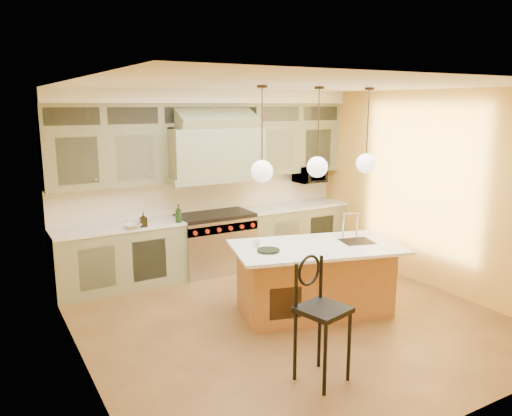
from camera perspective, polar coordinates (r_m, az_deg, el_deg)
floor at (r=6.57m, az=3.64°, el=-12.37°), size 5.00×5.00×0.00m
ceiling at (r=6.00m, az=4.01°, el=13.80°), size 5.00×5.00×0.00m
wall_back at (r=8.28m, az=-5.85°, el=3.15°), size 5.00×0.00×5.00m
wall_front at (r=4.34m, az=22.56°, el=-5.70°), size 5.00×0.00×5.00m
wall_left at (r=5.20m, az=-19.79°, el=-2.69°), size 0.00×5.00×5.00m
wall_right at (r=7.78m, az=19.33°, el=1.97°), size 0.00×5.00×5.00m
back_cabinetry at (r=8.05m, az=-5.07°, el=2.76°), size 5.00×0.77×2.90m
range at (r=8.17m, az=-4.68°, el=-3.88°), size 1.20×0.74×0.96m
kitchen_island at (r=6.60m, az=6.75°, el=-7.90°), size 2.36×1.67×1.35m
counter_stool at (r=4.98m, az=7.36°, el=-11.59°), size 0.53×0.53×1.25m
microwave at (r=9.04m, az=6.17°, el=3.87°), size 0.54×0.37×0.30m
oil_bottle_a at (r=7.56m, az=-8.84°, el=-0.64°), size 0.12×0.12×0.27m
oil_bottle_b at (r=7.40m, az=-12.75°, el=-1.32°), size 0.10×0.10×0.21m
fruit_bowl at (r=7.37m, az=-13.90°, el=-2.02°), size 0.25×0.25×0.06m
cup at (r=6.28m, az=0.10°, el=-4.10°), size 0.12×0.12×0.09m
pendant_left at (r=5.81m, az=0.69°, el=4.50°), size 0.26×0.26×1.11m
pendant_center at (r=6.26m, az=7.02°, el=4.94°), size 0.26×0.26×1.11m
pendant_right at (r=6.77m, az=12.47°, el=5.26°), size 0.26×0.26×1.11m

